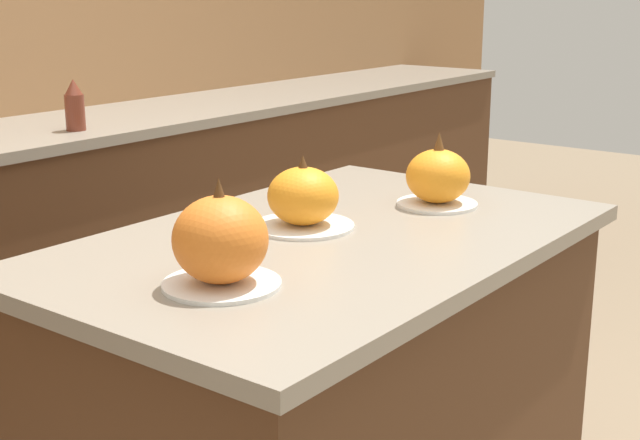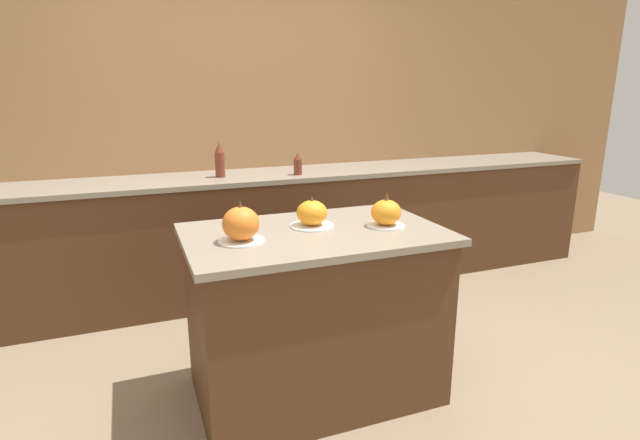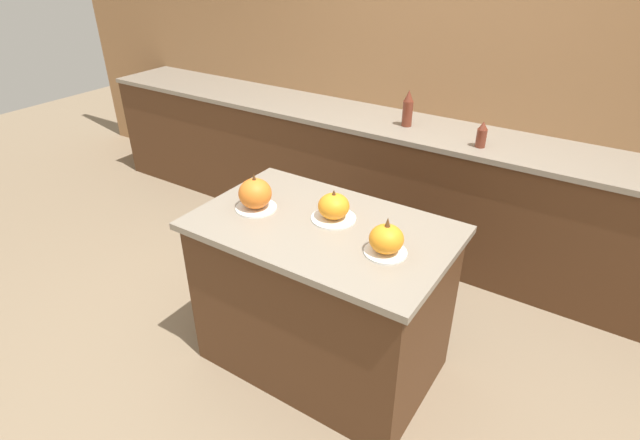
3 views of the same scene
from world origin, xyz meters
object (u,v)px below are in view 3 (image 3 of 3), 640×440
Objects in this scene: bottle_tall at (408,109)px; bottle_short at (482,135)px; pumpkin_cake_right at (386,240)px; pumpkin_cake_center at (334,207)px; pumpkin_cake_left at (255,194)px.

bottle_tall is 1.52× the size of bottle_short.
bottle_tall is 0.57m from bottle_short.
pumpkin_cake_center is at bearing 159.50° from pumpkin_cake_right.
pumpkin_cake_left reaches higher than pumpkin_cake_center.
bottle_short is at bearing 74.40° from pumpkin_cake_center.
pumpkin_cake_right is 1.16× the size of bottle_short.
bottle_tall is at bearing 111.42° from pumpkin_cake_right.
pumpkin_cake_left is 0.95× the size of pumpkin_cake_center.
bottle_tall is (-0.57, 1.44, 0.10)m from pumpkin_cake_right.
bottle_short reaches higher than pumpkin_cake_center.
pumpkin_cake_left is 0.84× the size of bottle_tall.
pumpkin_cake_center is at bearing -105.60° from bottle_short.
bottle_tall reaches higher than bottle_short.
bottle_short is at bearing 90.54° from pumpkin_cake_right.
pumpkin_cake_center is (0.39, 0.12, -0.02)m from pumpkin_cake_left.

